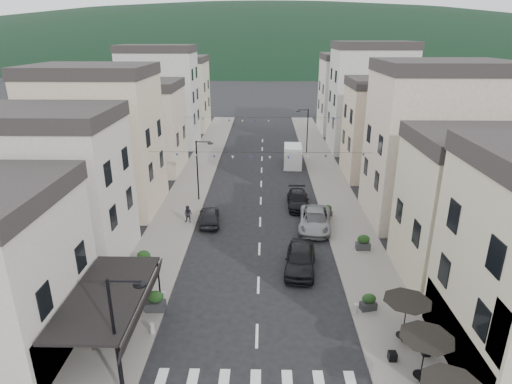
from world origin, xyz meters
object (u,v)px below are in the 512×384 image
parked_car_b (315,221)px  pedestrian_a (116,297)px  parked_car_d (298,200)px  delivery_van (293,155)px  parked_car_c (315,220)px  parked_car_a (300,259)px  parked_car_e (209,216)px  pedestrian_b (188,214)px

parked_car_b → pedestrian_a: size_ratio=2.51×
parked_car_d → delivery_van: 13.72m
parked_car_c → parked_car_b: bearing=-83.1°
parked_car_a → parked_car_e: bearing=140.5°
pedestrian_b → parked_car_b: bearing=9.0°
parked_car_a → parked_car_d: parked_car_a is taller
pedestrian_a → parked_car_d: bearing=47.9°
parked_car_c → parked_car_d: parked_car_c is taller
parked_car_d → parked_car_e: size_ratio=1.15×
parked_car_b → parked_car_e: parked_car_b is taller
parked_car_b → parked_car_c: size_ratio=0.79×
delivery_van → pedestrian_a: bearing=-109.0°
parked_car_b → parked_car_e: bearing=170.1°
parked_car_b → parked_car_a: bearing=-108.4°
delivery_van → pedestrian_b: (-10.02, -17.76, -0.38)m
parked_car_a → parked_car_c: size_ratio=0.89×
pedestrian_a → parked_car_c: bearing=35.9°
delivery_van → pedestrian_b: 20.39m
parked_car_a → parked_car_b: (1.74, 6.54, -0.12)m
parked_car_b → parked_car_e: size_ratio=1.06×
parked_car_d → delivery_van: delivery_van is taller
parked_car_a → parked_car_d: bearing=93.3°
delivery_van → parked_car_d: bearing=-88.4°
parked_car_e → pedestrian_b: bearing=-4.4°
parked_car_a → pedestrian_a: (-11.16, -4.97, 0.15)m
parked_car_c → delivery_van: (-0.76, 18.45, 0.49)m
parked_car_d → pedestrian_a: (-11.85, -16.50, 0.31)m
pedestrian_a → parked_car_e: bearing=66.1°
parked_car_d → pedestrian_a: size_ratio=2.72×
parked_car_a → pedestrian_b: 11.73m
parked_car_a → parked_car_b: parked_car_a is taller
parked_car_a → parked_car_d: 11.55m
parked_car_e → parked_car_c: bearing=168.9°
parked_car_c → pedestrian_b: size_ratio=3.67×
parked_car_a → pedestrian_b: bearing=147.1°
parked_car_c → delivery_van: 18.47m
pedestrian_a → pedestrian_b: (2.12, 12.45, -0.12)m
parked_car_e → delivery_van: size_ratio=0.76×
parked_car_a → parked_car_b: 6.77m
parked_car_a → delivery_van: size_ratio=0.91×
parked_car_b → pedestrian_b: (-10.78, 0.94, 0.15)m
delivery_van → pedestrian_a: (-12.14, -30.21, -0.27)m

